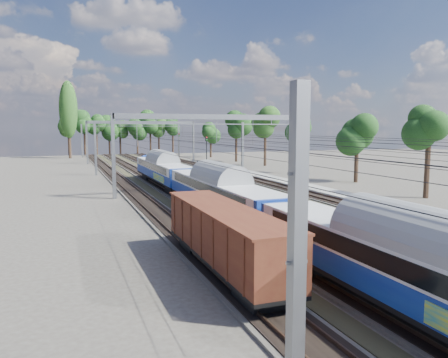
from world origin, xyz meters
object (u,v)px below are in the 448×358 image
object	(u,v)px
signal_far	(179,142)
freight_boxcar	(224,235)
worker	(198,167)
signal_near	(207,150)
emu_train	(221,187)

from	to	relation	value
signal_far	freight_boxcar	bearing A→B (deg)	-96.18
freight_boxcar	worker	distance (m)	52.30
freight_boxcar	signal_far	xyz separation A→B (m)	(20.73, 88.20, 1.93)
signal_far	signal_near	bearing A→B (deg)	-91.57
worker	signal_near	bearing A→B (deg)	-178.82
emu_train	freight_boxcar	xyz separation A→B (m)	(-4.50, -12.65, -0.64)
worker	signal_near	world-z (taller)	signal_near
signal_near	freight_boxcar	bearing A→B (deg)	-107.09
emu_train	signal_near	xyz separation A→B (m)	(9.93, 33.96, 1.23)
emu_train	freight_boxcar	world-z (taller)	emu_train
worker	signal_far	xyz separation A→B (m)	(6.60, 37.86, 2.97)
signal_near	signal_far	world-z (taller)	signal_far
emu_train	signal_far	xyz separation A→B (m)	(16.22, 75.55, 1.29)
signal_near	signal_far	size ratio (longest dim) A/B	0.99
signal_near	signal_far	distance (m)	42.06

